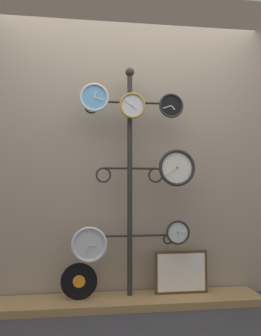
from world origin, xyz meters
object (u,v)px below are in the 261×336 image
at_px(clock_top_center, 132,106).
at_px(clock_bottom_left, 89,245).
at_px(display_stand, 130,212).
at_px(picture_frame, 181,272).
at_px(clock_middle_right, 177,168).
at_px(vinyl_record, 79,281).
at_px(clock_top_right, 171,106).
at_px(clock_top_left, 94,98).
at_px(clock_bottom_right, 178,232).

xyz_separation_m(clock_top_center, clock_bottom_left, (-0.35, -0.03, -1.15)).
xyz_separation_m(display_stand, clock_top_center, (0.01, -0.08, 0.91)).
xyz_separation_m(clock_bottom_left, picture_frame, (0.79, 0.10, -0.27)).
bearing_deg(clock_middle_right, vinyl_record, 177.68).
height_order(clock_top_center, clock_middle_right, clock_top_center).
distance_m(clock_top_right, vinyl_record, 1.65).
xyz_separation_m(clock_bottom_left, vinyl_record, (-0.08, 0.05, -0.30)).
bearing_deg(vinyl_record, clock_top_center, -2.21).
bearing_deg(clock_top_left, clock_top_right, 0.58).
bearing_deg(picture_frame, clock_top_center, -171.47).
relative_size(clock_top_left, clock_top_center, 1.08).
xyz_separation_m(clock_bottom_right, picture_frame, (0.05, 0.09, -0.35)).
relative_size(clock_middle_right, clock_bottom_right, 1.55).
bearing_deg(clock_bottom_left, clock_top_right, 1.93).
distance_m(vinyl_record, picture_frame, 0.87).
bearing_deg(vinyl_record, display_stand, 8.61).
bearing_deg(clock_bottom_left, display_stand, 18.53).
bearing_deg(clock_bottom_left, vinyl_record, 147.44).
height_order(clock_bottom_left, picture_frame, clock_bottom_left).
bearing_deg(clock_bottom_right, picture_frame, 60.06).
xyz_separation_m(clock_top_right, clock_middle_right, (0.04, -0.01, -0.53)).
bearing_deg(picture_frame, display_stand, 177.93).
xyz_separation_m(clock_top_right, clock_bottom_right, (0.05, -0.02, -1.07)).
bearing_deg(clock_top_center, display_stand, 98.46).
bearing_deg(clock_top_right, picture_frame, 37.59).
xyz_separation_m(clock_top_left, clock_middle_right, (0.70, 0.00, -0.58)).
bearing_deg(display_stand, vinyl_record, -171.39).
bearing_deg(clock_top_center, clock_bottom_right, -3.91).
bearing_deg(clock_middle_right, clock_top_right, 173.44).
distance_m(clock_top_left, vinyl_record, 1.51).
height_order(clock_middle_right, vinyl_record, clock_middle_right).
bearing_deg(clock_bottom_left, clock_top_center, 5.49).
xyz_separation_m(clock_middle_right, picture_frame, (0.05, 0.08, -0.89)).
height_order(clock_top_right, clock_bottom_right, clock_top_right).
distance_m(clock_bottom_right, vinyl_record, 0.90).
bearing_deg(clock_top_right, display_stand, 165.13).
relative_size(clock_bottom_left, picture_frame, 0.63).
relative_size(vinyl_record, picture_frame, 0.65).
xyz_separation_m(clock_top_left, picture_frame, (0.75, 0.08, -1.47)).
distance_m(clock_middle_right, vinyl_record, 1.23).
bearing_deg(vinyl_record, clock_top_left, -16.84).
distance_m(clock_middle_right, picture_frame, 0.90).
height_order(clock_top_left, clock_bottom_right, clock_top_left).
height_order(clock_top_center, picture_frame, clock_top_center).
height_order(display_stand, vinyl_record, display_stand).
bearing_deg(vinyl_record, clock_middle_right, -2.32).
distance_m(clock_bottom_left, picture_frame, 0.84).
distance_m(clock_top_left, clock_middle_right, 0.91).
distance_m(clock_bottom_left, vinyl_record, 0.32).
relative_size(display_stand, clock_middle_right, 6.37).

